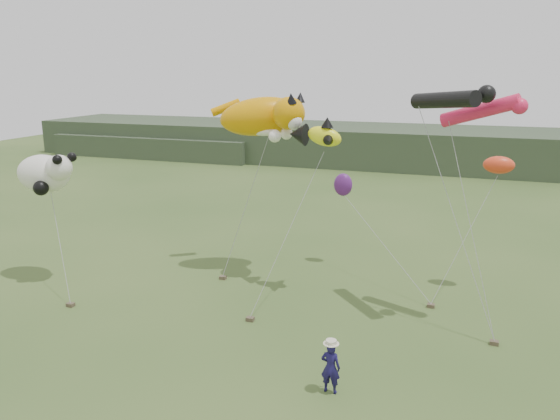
{
  "coord_description": "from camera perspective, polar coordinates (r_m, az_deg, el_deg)",
  "views": [
    {
      "loc": [
        5.71,
        -16.14,
        10.18
      ],
      "look_at": [
        -0.93,
        3.0,
        4.96
      ],
      "focal_mm": 35.0,
      "sensor_mm": 36.0,
      "label": 1
    }
  ],
  "objects": [
    {
      "name": "fish_kite",
      "position": [
        24.62,
        3.64,
        7.84
      ],
      "size": [
        2.66,
        1.76,
        1.41
      ],
      "color": "#F5F418",
      "rests_on": "ground"
    },
    {
      "name": "headland",
      "position": [
        62.02,
        10.85,
        6.54
      ],
      "size": [
        90.0,
        13.0,
        4.0
      ],
      "color": "#2D3D28",
      "rests_on": "ground"
    },
    {
      "name": "ground",
      "position": [
        19.92,
        -0.32,
        -16.29
      ],
      "size": [
        120.0,
        120.0,
        0.0
      ],
      "primitive_type": "plane",
      "color": "#385123",
      "rests_on": "ground"
    },
    {
      "name": "panda_kite",
      "position": [
        28.55,
        -23.27,
        3.56
      ],
      "size": [
        3.23,
        2.09,
        2.01
      ],
      "color": "white",
      "rests_on": "ground"
    },
    {
      "name": "tube_kites",
      "position": [
        22.68,
        18.9,
        10.47
      ],
      "size": [
        4.44,
        2.92,
        1.74
      ],
      "color": "black",
      "rests_on": "ground"
    },
    {
      "name": "cat_kite",
      "position": [
        26.87,
        -1.37,
        9.75
      ],
      "size": [
        5.47,
        3.3,
        2.41
      ],
      "color": "orange",
      "rests_on": "ground"
    },
    {
      "name": "festival_attendant",
      "position": [
        18.35,
        5.3,
        -16.07
      ],
      "size": [
        0.66,
        0.44,
        1.76
      ],
      "primitive_type": "imported",
      "rotation": [
        0.0,
        0.0,
        3.11
      ],
      "color": "#171246",
      "rests_on": "ground"
    },
    {
      "name": "sandbag_anchors",
      "position": [
        24.21,
        0.69,
        -10.21
      ],
      "size": [
        17.97,
        5.43,
        0.16
      ],
      "color": "brown",
      "rests_on": "ground"
    },
    {
      "name": "misc_kites",
      "position": [
        27.48,
        14.5,
        3.58
      ],
      "size": [
        8.61,
        1.87,
        2.65
      ],
      "color": "red",
      "rests_on": "ground"
    }
  ]
}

